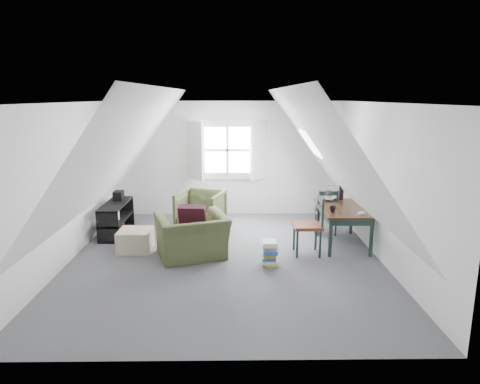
{
  "coord_description": "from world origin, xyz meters",
  "views": [
    {
      "loc": [
        0.15,
        -6.57,
        2.59
      ],
      "look_at": [
        0.25,
        0.6,
        0.99
      ],
      "focal_mm": 32.0,
      "sensor_mm": 36.0,
      "label": 1
    }
  ],
  "objects_px": {
    "media_shelf": "(116,221)",
    "dining_chair_far": "(326,211)",
    "dining_chair_near": "(310,225)",
    "magazine_stack": "(270,253)",
    "ottoman": "(135,240)",
    "armchair_near": "(192,257)",
    "armchair_far": "(201,229)",
    "dining_table": "(343,212)"
  },
  "relations": [
    {
      "from": "armchair_near",
      "to": "media_shelf",
      "type": "xyz_separation_m",
      "value": [
        -1.57,
        1.2,
        0.27
      ]
    },
    {
      "from": "armchair_far",
      "to": "dining_chair_far",
      "type": "xyz_separation_m",
      "value": [
        2.43,
        -0.32,
        0.46
      ]
    },
    {
      "from": "dining_chair_far",
      "to": "magazine_stack",
      "type": "bearing_deg",
      "value": 47.82
    },
    {
      "from": "armchair_far",
      "to": "dining_table",
      "type": "xyz_separation_m",
      "value": [
        2.58,
        -0.93,
        0.59
      ]
    },
    {
      "from": "armchair_near",
      "to": "ottoman",
      "type": "relative_size",
      "value": 2.01
    },
    {
      "from": "ottoman",
      "to": "media_shelf",
      "type": "relative_size",
      "value": 0.46
    },
    {
      "from": "dining_chair_near",
      "to": "magazine_stack",
      "type": "relative_size",
      "value": 2.56
    },
    {
      "from": "media_shelf",
      "to": "armchair_far",
      "type": "bearing_deg",
      "value": 7.06
    },
    {
      "from": "ottoman",
      "to": "magazine_stack",
      "type": "height_order",
      "value": "magazine_stack"
    },
    {
      "from": "dining_chair_near",
      "to": "media_shelf",
      "type": "distance_m",
      "value": 3.69
    },
    {
      "from": "armchair_far",
      "to": "dining_chair_far",
      "type": "relative_size",
      "value": 0.97
    },
    {
      "from": "dining_chair_near",
      "to": "magazine_stack",
      "type": "distance_m",
      "value": 0.9
    },
    {
      "from": "dining_chair_far",
      "to": "dining_chair_near",
      "type": "bearing_deg",
      "value": 60.5
    },
    {
      "from": "armchair_near",
      "to": "dining_chair_far",
      "type": "xyz_separation_m",
      "value": [
        2.45,
        1.19,
        0.46
      ]
    },
    {
      "from": "armchair_far",
      "to": "armchair_near",
      "type": "bearing_deg",
      "value": -73.88
    },
    {
      "from": "ottoman",
      "to": "dining_chair_near",
      "type": "xyz_separation_m",
      "value": [
        2.95,
        -0.22,
        0.33
      ]
    },
    {
      "from": "armchair_far",
      "to": "dining_chair_near",
      "type": "height_order",
      "value": "dining_chair_near"
    },
    {
      "from": "media_shelf",
      "to": "armchair_near",
      "type": "bearing_deg",
      "value": -41.2
    },
    {
      "from": "dining_chair_far",
      "to": "dining_table",
      "type": "bearing_deg",
      "value": 99.95
    },
    {
      "from": "magazine_stack",
      "to": "armchair_near",
      "type": "bearing_deg",
      "value": 163.69
    },
    {
      "from": "armchair_near",
      "to": "magazine_stack",
      "type": "height_order",
      "value": "magazine_stack"
    },
    {
      "from": "armchair_near",
      "to": "dining_chair_near",
      "type": "height_order",
      "value": "dining_chair_near"
    },
    {
      "from": "dining_chair_near",
      "to": "armchair_near",
      "type": "bearing_deg",
      "value": -97.7
    },
    {
      "from": "armchair_far",
      "to": "ottoman",
      "type": "xyz_separation_m",
      "value": [
        -1.03,
        -1.18,
        0.18
      ]
    },
    {
      "from": "dining_table",
      "to": "dining_chair_far",
      "type": "distance_m",
      "value": 0.64
    },
    {
      "from": "armchair_near",
      "to": "magazine_stack",
      "type": "relative_size",
      "value": 2.85
    },
    {
      "from": "dining_chair_far",
      "to": "media_shelf",
      "type": "relative_size",
      "value": 0.74
    },
    {
      "from": "armchair_near",
      "to": "magazine_stack",
      "type": "xyz_separation_m",
      "value": [
        1.25,
        -0.37,
        0.19
      ]
    },
    {
      "from": "armchair_far",
      "to": "media_shelf",
      "type": "distance_m",
      "value": 1.65
    },
    {
      "from": "ottoman",
      "to": "dining_chair_far",
      "type": "bearing_deg",
      "value": 14.03
    },
    {
      "from": "media_shelf",
      "to": "dining_chair_far",
      "type": "bearing_deg",
      "value": -3.99
    },
    {
      "from": "armchair_far",
      "to": "dining_table",
      "type": "relative_size",
      "value": 0.62
    },
    {
      "from": "armchair_near",
      "to": "dining_chair_far",
      "type": "bearing_deg",
      "value": -172.79
    },
    {
      "from": "armchair_near",
      "to": "dining_chair_near",
      "type": "distance_m",
      "value": 2.02
    },
    {
      "from": "ottoman",
      "to": "dining_chair_far",
      "type": "distance_m",
      "value": 3.58
    },
    {
      "from": "dining_chair_far",
      "to": "magazine_stack",
      "type": "height_order",
      "value": "dining_chair_far"
    },
    {
      "from": "ottoman",
      "to": "media_shelf",
      "type": "xyz_separation_m",
      "value": [
        -0.57,
        0.88,
        0.09
      ]
    },
    {
      "from": "armchair_far",
      "to": "magazine_stack",
      "type": "distance_m",
      "value": 2.25
    },
    {
      "from": "armchair_far",
      "to": "dining_chair_near",
      "type": "relative_size",
      "value": 0.87
    },
    {
      "from": "armchair_far",
      "to": "dining_table",
      "type": "bearing_deg",
      "value": -2.61
    },
    {
      "from": "dining_chair_near",
      "to": "media_shelf",
      "type": "relative_size",
      "value": 0.83
    },
    {
      "from": "armchair_far",
      "to": "magazine_stack",
      "type": "xyz_separation_m",
      "value": [
        1.23,
        -1.87,
        0.19
      ]
    }
  ]
}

